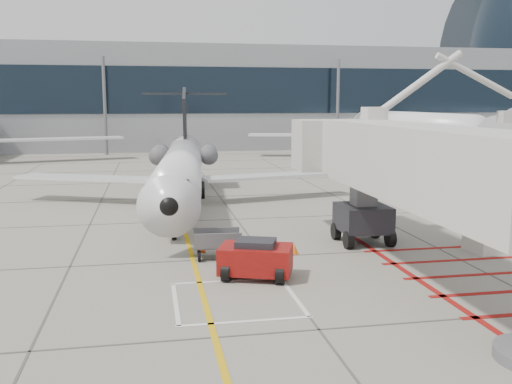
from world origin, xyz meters
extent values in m
plane|color=gray|center=(0.00, 0.00, 0.00)|extent=(260.00, 260.00, 0.00)
cone|color=#E9430C|center=(-2.55, 5.27, 0.22)|extent=(0.31, 0.31, 0.43)
cone|color=#DD5F0B|center=(1.39, 4.25, 0.22)|extent=(0.32, 0.32, 0.44)
cube|color=gray|center=(10.00, 70.00, 7.00)|extent=(180.00, 28.00, 14.00)
cube|color=black|center=(10.00, 55.95, 8.00)|extent=(180.00, 0.10, 6.00)
camera|label=1|loc=(-4.69, -19.15, 6.58)|focal=40.00mm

